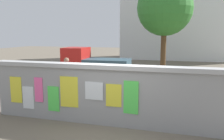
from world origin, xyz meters
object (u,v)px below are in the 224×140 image
(motorcycle, at_px, (211,104))
(bicycle_near, at_px, (173,86))
(bicycle_far, at_px, (92,94))
(person_walking, at_px, (67,73))
(auto_rickshaw_truck, at_px, (93,65))
(tree_roadside, at_px, (165,8))

(motorcycle, xyz_separation_m, bicycle_near, (-1.16, 2.77, -0.10))
(bicycle_near, relative_size, bicycle_far, 1.00)
(bicycle_near, xyz_separation_m, person_walking, (-4.27, -1.53, 0.62))
(motorcycle, bearing_deg, auto_rickshaw_truck, 140.87)
(bicycle_near, xyz_separation_m, tree_roadside, (-0.82, 7.12, 4.04))
(auto_rickshaw_truck, height_order, person_walking, auto_rickshaw_truck)
(auto_rickshaw_truck, distance_m, motorcycle, 7.04)
(bicycle_far, distance_m, person_walking, 1.63)
(tree_roadside, bearing_deg, person_walking, -111.76)
(tree_roadside, bearing_deg, bicycle_near, -83.42)
(bicycle_far, bearing_deg, motorcycle, -7.88)
(motorcycle, distance_m, person_walking, 5.60)
(bicycle_near, distance_m, person_walking, 4.58)
(bicycle_near, bearing_deg, person_walking, -160.27)
(auto_rickshaw_truck, relative_size, tree_roadside, 0.57)
(person_walking, bearing_deg, bicycle_far, -26.66)
(motorcycle, relative_size, tree_roadside, 0.29)
(bicycle_far, bearing_deg, bicycle_near, 37.07)
(bicycle_near, relative_size, tree_roadside, 0.27)
(motorcycle, height_order, bicycle_far, bicycle_far)
(tree_roadside, bearing_deg, bicycle_far, -102.71)
(auto_rickshaw_truck, relative_size, bicycle_far, 2.12)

